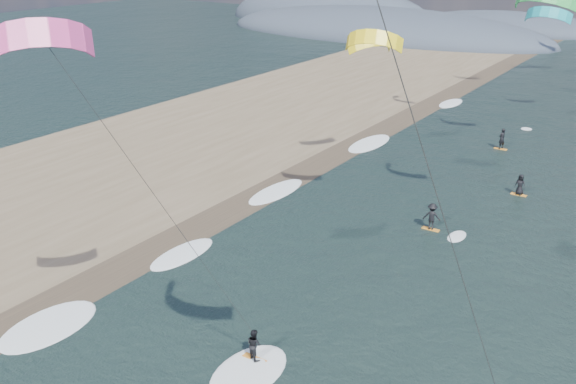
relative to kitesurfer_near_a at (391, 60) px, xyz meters
The scene contains 6 objects.
wet_sand_strip 26.01m from the kitesurfer_near_a, 159.00° to the left, with size 3.00×240.00×0.00m, color #382D23.
coastal_hills 118.87m from the kitesurfer_near_a, 116.55° to the left, with size 80.00×41.00×15.00m.
kitesurfer_near_a is the anchor object (origin of this frame).
kitesurfer_near_b 12.67m from the kitesurfer_near_a, 165.52° to the left, with size 6.66×9.03×15.32m.
far_kitesurfers 34.11m from the kitesurfer_near_a, 103.43° to the left, with size 5.36×19.53×1.85m.
shoreline_surf 26.93m from the kitesurfer_near_a, 146.46° to the left, with size 2.40×79.40×0.11m.
Camera 1 is at (13.16, -9.04, 17.21)m, focal length 40.00 mm.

